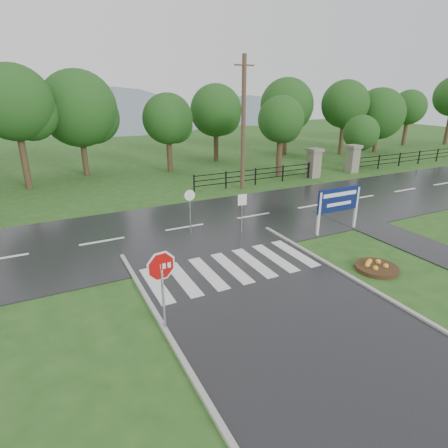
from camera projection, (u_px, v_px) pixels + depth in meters
ground at (316, 343)px, 10.29m from camera, size 120.00×120.00×0.00m
main_road at (185, 228)px, 18.68m from camera, size 90.00×8.00×0.04m
walkway at (404, 240)px, 17.24m from camera, size 2.20×11.00×0.04m
crosswalk at (231, 268)px, 14.46m from camera, size 6.50×2.80×0.02m
pillar_west at (314, 162)px, 28.80m from camera, size 1.00×1.00×2.24m
pillar_east at (353, 158)px, 30.49m from camera, size 1.00×1.00×2.24m
fence_west at (256, 175)px, 26.73m from camera, size 9.58×0.08×1.20m
fence_east at (437, 154)px, 35.18m from camera, size 20.58×0.08×1.20m
hills at (101, 210)px, 71.62m from camera, size 102.00×48.00×48.00m
treeline at (135, 173)px, 30.84m from camera, size 83.20×5.20×10.00m
stop_sign at (162, 273)px, 10.21m from camera, size 1.16×0.22×2.64m
estate_billboard at (339, 202)px, 17.70m from camera, size 2.53×0.11×2.22m
flower_bed at (377, 267)px, 14.37m from camera, size 1.61×1.61×0.32m
reg_sign_small at (242, 206)px, 17.53m from camera, size 0.43×0.08×1.95m
reg_sign_round at (190, 206)px, 17.44m from camera, size 0.51×0.07×2.19m
utility_pole_east at (243, 124)px, 24.49m from camera, size 1.52×0.33×8.58m
entrance_tree_left at (281, 120)px, 28.03m from camera, size 3.47×3.47×6.09m
entrance_tree_right at (361, 133)px, 32.06m from camera, size 3.01×3.01×4.44m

